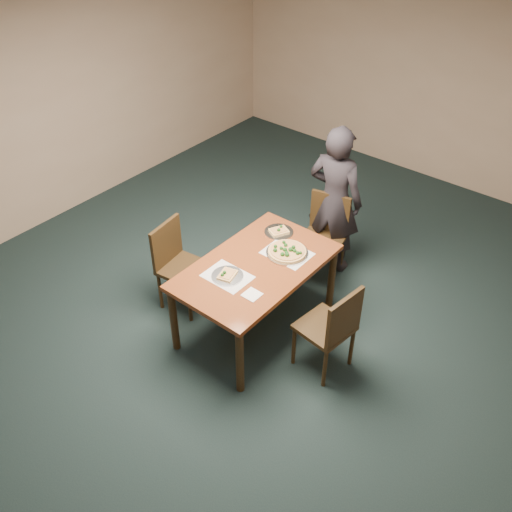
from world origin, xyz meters
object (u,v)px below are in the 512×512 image
Objects in this scene: dining_table at (256,273)px; slice_plate_near at (227,275)px; chair_far at (325,232)px; diner at (335,200)px; chair_right at (332,326)px; chair_left at (177,261)px; slice_plate_far at (279,231)px; pizza_pan at (287,251)px.

slice_plate_near is at bearing -107.80° from dining_table.
diner reaches higher than chair_far.
diner reaches higher than chair_right.
chair_right is at bearing -91.40° from chair_left.
chair_far is 0.65m from slice_plate_far.
dining_table is 1.65× the size of chair_right.
chair_far is 2.35× the size of pizza_pan.
chair_left is at bearing -132.38° from slice_plate_far.
diner is 4.20× the size of pizza_pan.
chair_far is 1.56m from chair_left.
diner is 5.81× the size of slice_plate_near.
chair_far is 3.25× the size of slice_plate_far.
chair_left is 3.25× the size of slice_plate_far.
dining_table is 1.12m from chair_far.
diner is (0.00, 1.28, 0.16)m from dining_table.
pizza_pan is at bearing -96.29° from chair_far.
chair_left is 0.77m from slice_plate_near.
chair_right is 1.00m from slice_plate_near.
slice_plate_near is (-0.11, -1.39, 0.25)m from chair_far.
chair_right is 3.25× the size of slice_plate_near.
diner is (0.82, 1.48, 0.30)m from chair_left.
dining_table is 5.36× the size of slice_plate_near.
slice_plate_far is (-0.06, 0.81, -0.00)m from slice_plate_near.
diner is (-0.02, 0.17, 0.30)m from chair_far.
chair_left is 0.56× the size of diner.
pizza_pan reaches higher than slice_plate_far.
slice_plate_far is (-0.17, -0.58, 0.25)m from chair_far.
dining_table is at bearing -83.95° from chair_left.
slice_plate_far is (0.67, 0.74, 0.25)m from chair_left.
chair_left is at bearing -165.91° from dining_table.
chair_far reaches higher than slice_plate_far.
diner is at bearing 96.74° from pizza_pan.
chair_right reaches higher than pizza_pan.
chair_right is at bearing -66.86° from chair_far.
chair_left is 1.00× the size of chair_right.
slice_plate_far is (-0.15, -0.75, -0.05)m from diner.
chair_right is at bearing 16.28° from slice_plate_near.
chair_left is 1.10m from pizza_pan.
dining_table is 0.35m from pizza_pan.
slice_plate_near is at bearing -66.55° from chair_right.
chair_far reaches higher than dining_table.
chair_left reaches higher than slice_plate_far.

